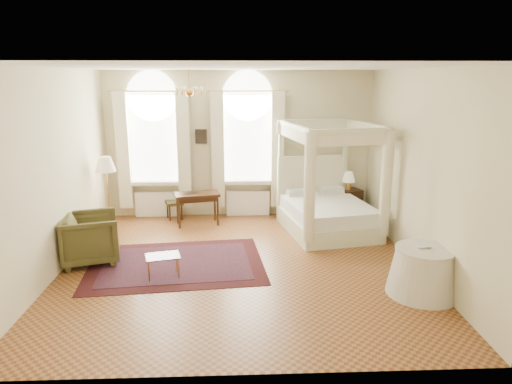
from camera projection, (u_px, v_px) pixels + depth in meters
ground at (241, 265)px, 7.88m from camera, size 6.00×6.00×0.00m
room_walls at (240, 151)px, 7.39m from camera, size 6.00×6.00×6.00m
window_left at (154, 153)px, 10.22m from camera, size 1.62×0.27×3.29m
window_right at (248, 153)px, 10.30m from camera, size 1.62×0.27×3.29m
chandelier at (189, 91)px, 8.29m from camera, size 0.51×0.45×0.50m
wall_pictures at (243, 134)px, 10.29m from camera, size 2.54×0.03×0.39m
canopy_bed at (328, 208)px, 9.47m from camera, size 2.05×2.35×2.26m
nightstand at (350, 203)px, 10.52m from camera, size 0.57×0.54×0.65m
nightstand_lamp at (349, 178)px, 10.33m from camera, size 0.29×0.29×0.42m
writing_desk at (197, 198)px, 9.89m from camera, size 1.03×0.68×0.71m
laptop at (190, 192)px, 9.90m from camera, size 0.34×0.28×0.02m
stool at (174, 204)px, 10.35m from camera, size 0.46×0.46×0.42m
armchair at (90, 238)px, 7.93m from camera, size 1.17×1.15×0.86m
coffee_table at (163, 258)px, 7.34m from camera, size 0.60×0.49×0.36m
floor_lamp at (105, 168)px, 9.19m from camera, size 0.41×0.41×1.60m
oriental_rug at (176, 264)px, 7.91m from camera, size 3.17×2.42×0.01m
side_table at (423, 272)px, 6.76m from camera, size 1.05×1.05×0.72m
book at (414, 245)px, 6.77m from camera, size 0.22×0.29×0.03m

